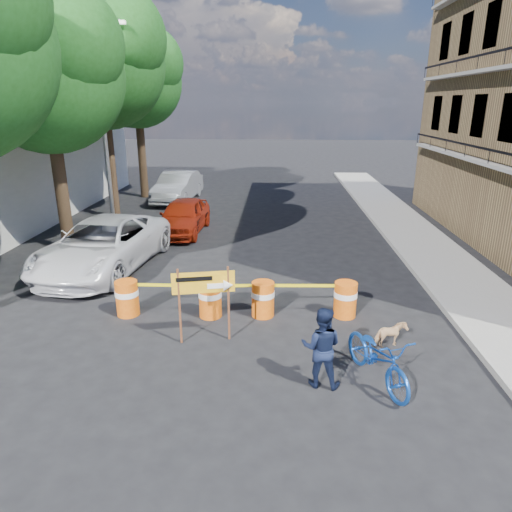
# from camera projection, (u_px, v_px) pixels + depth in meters

# --- Properties ---
(ground) EXTENTS (120.00, 120.00, 0.00)m
(ground) POSITION_uv_depth(u_px,v_px,m) (242.00, 356.00, 9.68)
(ground) COLOR black
(ground) RESTS_ON ground
(sidewalk_east) EXTENTS (2.40, 40.00, 0.15)m
(sidewalk_east) POSITION_uv_depth(u_px,v_px,m) (442.00, 263.00, 15.07)
(sidewalk_east) COLOR gray
(sidewalk_east) RESTS_ON ground
(tree_mid_a) EXTENTS (5.25, 5.00, 8.68)m
(tree_mid_a) POSITION_uv_depth(u_px,v_px,m) (47.00, 73.00, 14.68)
(tree_mid_a) COLOR #332316
(tree_mid_a) RESTS_ON ground
(tree_mid_b) EXTENTS (5.67, 5.40, 9.62)m
(tree_mid_b) POSITION_uv_depth(u_px,v_px,m) (102.00, 62.00, 19.18)
(tree_mid_b) COLOR #332316
(tree_mid_b) RESTS_ON ground
(tree_far) EXTENTS (5.04, 4.80, 8.84)m
(tree_far) POSITION_uv_depth(u_px,v_px,m) (137.00, 81.00, 24.08)
(tree_far) COLOR #332316
(tree_far) RESTS_ON ground
(streetlamp) EXTENTS (1.25, 0.18, 8.00)m
(streetlamp) POSITION_uv_depth(u_px,v_px,m) (105.00, 123.00, 17.53)
(streetlamp) COLOR gray
(streetlamp) RESTS_ON ground
(barrel_far_left) EXTENTS (0.58, 0.58, 0.90)m
(barrel_far_left) POSITION_uv_depth(u_px,v_px,m) (127.00, 297.00, 11.43)
(barrel_far_left) COLOR #D34D0C
(barrel_far_left) RESTS_ON ground
(barrel_mid_left) EXTENTS (0.58, 0.58, 0.90)m
(barrel_mid_left) POSITION_uv_depth(u_px,v_px,m) (210.00, 299.00, 11.35)
(barrel_mid_left) COLOR #D34D0C
(barrel_mid_left) RESTS_ON ground
(barrel_mid_right) EXTENTS (0.58, 0.58, 0.90)m
(barrel_mid_right) POSITION_uv_depth(u_px,v_px,m) (263.00, 298.00, 11.37)
(barrel_mid_right) COLOR #D34D0C
(barrel_mid_right) RESTS_ON ground
(barrel_far_right) EXTENTS (0.58, 0.58, 0.90)m
(barrel_far_right) POSITION_uv_depth(u_px,v_px,m) (345.00, 299.00, 11.35)
(barrel_far_right) COLOR #D34D0C
(barrel_far_right) RESTS_ON ground
(detour_sign) EXTENTS (1.35, 0.38, 1.76)m
(detour_sign) POSITION_uv_depth(u_px,v_px,m) (211.00, 288.00, 9.91)
(detour_sign) COLOR #592D19
(detour_sign) RESTS_ON ground
(pedestrian) EXTENTS (0.86, 0.73, 1.59)m
(pedestrian) POSITION_uv_depth(u_px,v_px,m) (321.00, 347.00, 8.47)
(pedestrian) COLOR black
(pedestrian) RESTS_ON ground
(bicycle) EXTENTS (1.06, 1.27, 2.07)m
(bicycle) POSITION_uv_depth(u_px,v_px,m) (380.00, 334.00, 8.46)
(bicycle) COLOR #1549AD
(bicycle) RESTS_ON ground
(dog) EXTENTS (0.76, 0.56, 0.59)m
(dog) POSITION_uv_depth(u_px,v_px,m) (391.00, 335.00, 9.96)
(dog) COLOR #DEB27F
(dog) RESTS_ON ground
(suv_white) EXTENTS (3.39, 6.09, 1.61)m
(suv_white) POSITION_uv_depth(u_px,v_px,m) (103.00, 245.00, 14.50)
(suv_white) COLOR silver
(suv_white) RESTS_ON ground
(sedan_red) EXTENTS (1.88, 4.21, 1.41)m
(sedan_red) POSITION_uv_depth(u_px,v_px,m) (183.00, 216.00, 18.64)
(sedan_red) COLOR #A2230D
(sedan_red) RESTS_ON ground
(sedan_silver) EXTENTS (2.08, 4.90, 1.57)m
(sedan_silver) POSITION_uv_depth(u_px,v_px,m) (178.00, 187.00, 24.73)
(sedan_silver) COLOR #B5B6BD
(sedan_silver) RESTS_ON ground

